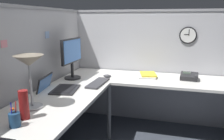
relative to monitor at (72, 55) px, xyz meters
name	(u,v)px	position (x,y,z in m)	size (l,w,h in m)	color
cubicle_wall_back	(29,85)	(-0.56, 0.23, -0.23)	(2.57, 0.12, 1.58)	#B2B2B7
cubicle_wall_right	(151,67)	(0.68, -0.90, -0.23)	(0.12, 2.37, 1.58)	#B2B2B7
desk	(120,100)	(-0.34, -0.69, -0.39)	(2.35, 2.15, 0.73)	silver
monitor	(72,55)	(0.00, 0.00, 0.00)	(0.46, 0.20, 0.50)	#232326
laptop	(56,88)	(-0.46, -0.03, -0.27)	(0.39, 0.43, 0.22)	#232326
keyboard	(98,83)	(-0.14, -0.38, -0.28)	(0.43, 0.14, 0.02)	#38383D
computer_mouse	(107,76)	(0.18, -0.40, -0.28)	(0.06, 0.10, 0.03)	#38383D
desk_lamp_dome	(29,65)	(-0.95, -0.07, 0.07)	(0.24, 0.24, 0.44)	#B7BABF
pen_cup	(15,119)	(-1.27, -0.16, -0.24)	(0.08, 0.08, 0.18)	navy
thermos_flask	(24,105)	(-1.15, -0.15, -0.18)	(0.07, 0.07, 0.22)	maroon
office_phone	(190,77)	(0.32, -1.40, -0.26)	(0.21, 0.23, 0.11)	#232326
book_stack	(148,75)	(0.33, -0.89, -0.27)	(0.31, 0.25, 0.04)	silver
wall_clock	(188,35)	(0.62, -1.36, 0.22)	(0.04, 0.22, 0.22)	black
pinned_note_leftmost	(47,35)	(-0.23, 0.18, 0.26)	(0.08, 0.00, 0.08)	#99B7E5
pinned_note_middle	(4,44)	(-0.91, 0.18, 0.23)	(0.07, 0.00, 0.06)	pink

